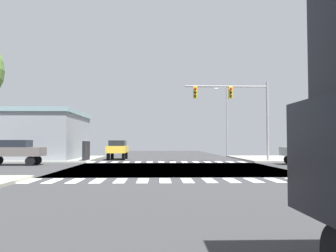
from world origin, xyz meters
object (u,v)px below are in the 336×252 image
sedan_crossing_2 (311,150)px  traffic_signal_mast (236,102)px  sedan_farside_1 (14,150)px  bank_building (1,135)px  sedan_queued_3 (118,148)px  street_lamp (225,115)px

sedan_crossing_2 → traffic_signal_mast: bearing=-128.5°
sedan_farside_1 → sedan_crossing_2: bearing=90.0°
bank_building → sedan_crossing_2: (27.25, -8.61, -1.26)m
traffic_signal_mast → sedan_crossing_2: traffic_signal_mast is taller
bank_building → sedan_queued_3: 11.66m
sedan_crossing_2 → street_lamp: bearing=-170.1°
traffic_signal_mast → sedan_farside_1: traffic_signal_mast is taller
sedan_crossing_2 → sedan_queued_3: 17.72m
street_lamp → sedan_queued_3: 16.27m
street_lamp → bank_building: 25.98m
street_lamp → sedan_queued_3: (-12.54, -9.54, -4.03)m
bank_building → sedan_crossing_2: 28.61m
bank_building → sedan_crossing_2: bearing=-17.5°
traffic_signal_mast → sedan_farside_1: (-17.61, -3.86, -4.08)m
sedan_crossing_2 → sedan_farside_1: bearing=-90.0°
sedan_farside_1 → sedan_crossing_2: (22.46, 0.00, 0.00)m
bank_building → sedan_queued_3: bearing=-1.6°
bank_building → sedan_crossing_2: size_ratio=4.03×
traffic_signal_mast → sedan_farside_1: size_ratio=1.71×
traffic_signal_mast → bank_building: 23.07m
street_lamp → sedan_crossing_2: size_ratio=2.02×
sedan_farside_1 → bank_building: bearing=-150.9°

